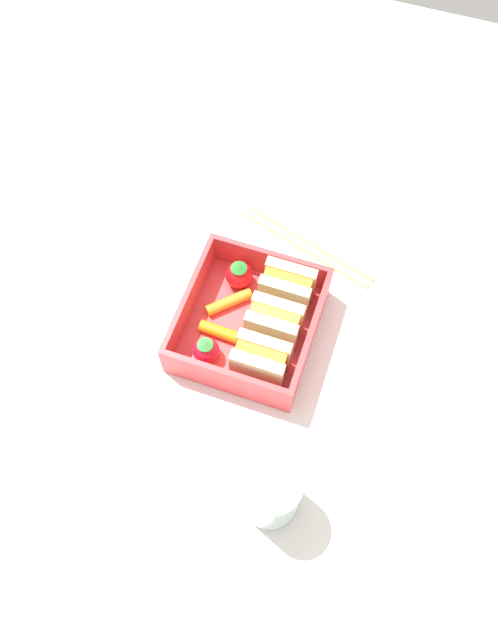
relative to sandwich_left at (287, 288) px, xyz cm
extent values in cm
cube|color=silver|center=(4.55, -2.83, -4.73)|extent=(120.00, 120.00, 2.00)
cube|color=#DA393D|center=(4.55, -2.83, -3.13)|extent=(15.44, 14.36, 1.20)
cube|color=#DA393D|center=(4.55, 4.05, -0.51)|extent=(15.44, 0.60, 4.04)
cube|color=#DA393D|center=(4.55, -9.70, -0.51)|extent=(15.44, 0.60, 4.04)
cube|color=#DA393D|center=(-2.87, -2.83, -0.51)|extent=(0.60, 13.16, 4.04)
cube|color=#DA393D|center=(11.97, -2.83, -0.51)|extent=(0.60, 13.16, 4.04)
cube|color=beige|center=(-1.20, 0.00, 0.00)|extent=(1.20, 5.65, 5.07)
cube|color=orange|center=(0.00, 0.00, 0.00)|extent=(1.20, 5.20, 4.66)
cube|color=beige|center=(1.20, 0.00, 0.00)|extent=(1.20, 5.65, 5.07)
cube|color=beige|center=(3.35, 0.00, 0.00)|extent=(1.20, 5.65, 5.07)
cube|color=yellow|center=(4.55, 0.00, 0.00)|extent=(1.20, 5.20, 4.66)
cube|color=beige|center=(5.75, 0.00, 0.00)|extent=(1.20, 5.65, 5.07)
cube|color=beige|center=(7.90, 0.00, 0.00)|extent=(1.20, 5.65, 5.07)
cube|color=orange|center=(9.10, 0.00, 0.00)|extent=(1.20, 5.20, 4.66)
cube|color=beige|center=(10.30, 0.00, 0.00)|extent=(1.20, 5.65, 5.07)
sphere|color=red|center=(-0.40, -5.71, -0.99)|extent=(3.08, 3.08, 3.08)
cone|color=#2C8130|center=(-0.40, -5.71, 0.85)|extent=(1.85, 1.85, 0.60)
cylinder|color=orange|center=(2.74, -5.83, -1.90)|extent=(4.70, 4.67, 1.26)
cylinder|color=orange|center=(6.57, -5.38, -1.86)|extent=(1.52, 4.87, 1.34)
sphere|color=red|center=(9.39, -5.98, -1.10)|extent=(2.86, 2.86, 2.86)
cone|color=green|center=(9.39, -5.98, 0.63)|extent=(1.72, 1.72, 0.60)
cylinder|color=tan|center=(-9.06, 0.17, -3.38)|extent=(6.09, 17.44, 0.70)
cylinder|color=tan|center=(-7.91, -0.19, -3.38)|extent=(6.09, 17.44, 0.70)
cylinder|color=silver|center=(21.55, 5.14, 0.41)|extent=(5.63, 5.63, 8.29)
camera|label=1|loc=(33.17, 7.02, 59.29)|focal=35.00mm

